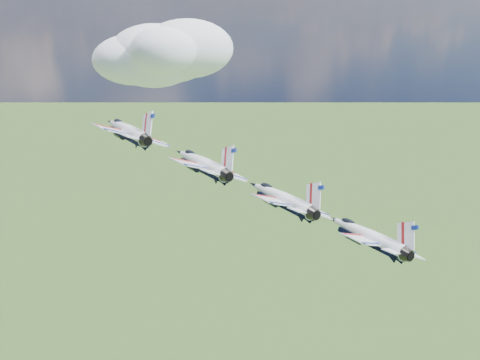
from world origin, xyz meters
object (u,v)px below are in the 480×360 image
object	(u,v)px
jet_0	(126,130)
jet_2	(280,198)
jet_3	(366,235)
jet_1	(201,163)

from	to	relation	value
jet_0	jet_2	distance (m)	23.96
jet_2	jet_3	distance (m)	11.98
jet_1	jet_2	distance (m)	11.98
jet_0	jet_3	distance (m)	35.94
jet_0	jet_2	size ratio (longest dim) A/B	1.00
jet_1	jet_3	distance (m)	23.96
jet_2	jet_3	size ratio (longest dim) A/B	1.00
jet_0	jet_3	size ratio (longest dim) A/B	1.00
jet_1	jet_2	bearing A→B (deg)	-52.38
jet_0	jet_1	size ratio (longest dim) A/B	1.00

